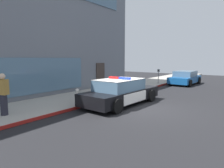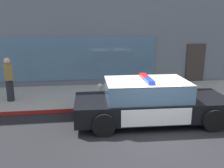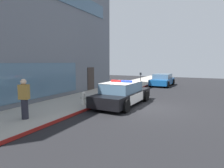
% 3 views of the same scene
% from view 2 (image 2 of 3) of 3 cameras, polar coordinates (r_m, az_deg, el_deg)
% --- Properties ---
extents(ground, '(48.00, 48.00, 0.00)m').
position_cam_2_polar(ground, '(6.90, 11.40, -13.21)').
color(ground, black).
extents(sidewalk, '(48.00, 3.43, 0.15)m').
position_cam_2_polar(sidewalk, '(10.74, 3.97, -2.43)').
color(sidewalk, '#A39E93').
rests_on(sidewalk, ground).
extents(curb_red_paint, '(28.80, 0.04, 0.14)m').
position_cam_2_polar(curb_red_paint, '(9.14, 6.17, -5.51)').
color(curb_red_paint, maroon).
rests_on(curb_red_paint, ground).
extents(police_cruiser, '(5.00, 2.21, 1.49)m').
position_cam_2_polar(police_cruiser, '(7.95, 8.94, -4.05)').
color(police_cruiser, black).
rests_on(police_cruiser, ground).
extents(fire_hydrant, '(0.34, 0.39, 0.73)m').
position_cam_2_polar(fire_hydrant, '(9.42, -2.80, -2.10)').
color(fire_hydrant, silver).
rests_on(fire_hydrant, sidewalk).
extents(pedestrian_on_sidewalk, '(0.39, 0.47, 1.71)m').
position_cam_2_polar(pedestrian_on_sidewalk, '(10.21, -23.08, 1.00)').
color(pedestrian_on_sidewalk, '#23232D').
rests_on(pedestrian_on_sidewalk, sidewalk).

